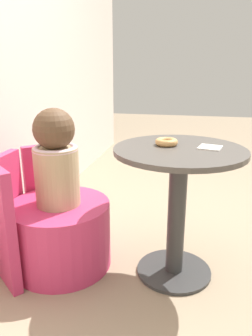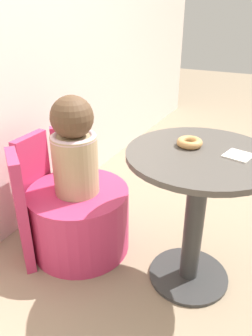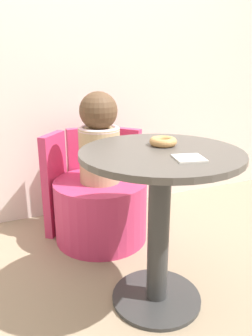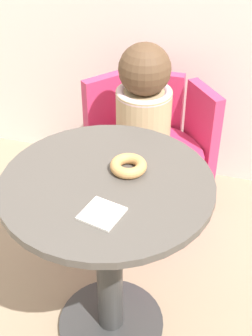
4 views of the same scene
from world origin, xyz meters
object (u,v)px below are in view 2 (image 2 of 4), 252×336
Objects in this scene: round_table at (197,196)px; child_figure at (74,148)px; donut at (190,142)px; tub_chair at (80,219)px.

child_figure is (-0.05, 0.63, 0.14)m from round_table.
donut is (0.05, 0.07, 0.23)m from round_table.
child_figure is 4.52× the size of donut.
tub_chair is 4.84× the size of donut.
child_figure is (-0.00, 0.00, 0.43)m from tub_chair.
child_figure reaches higher than tub_chair.
donut is at bearing 56.07° from round_table.
round_table is 0.64m from child_figure.
child_figure is at bearing 99.56° from donut.
donut reaches higher than tub_chair.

